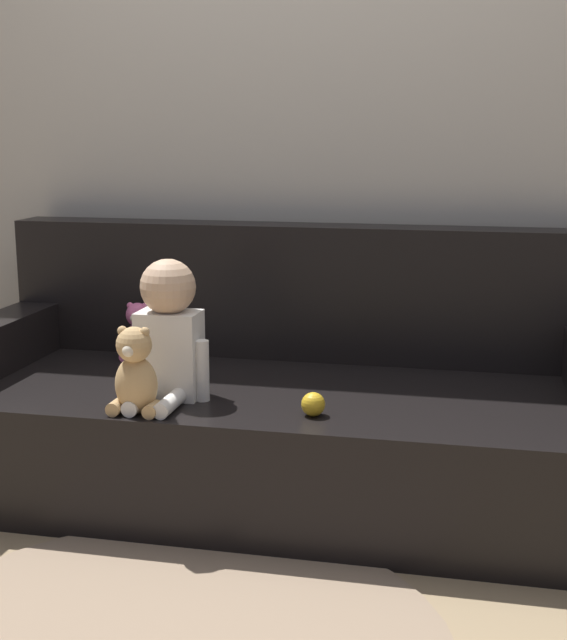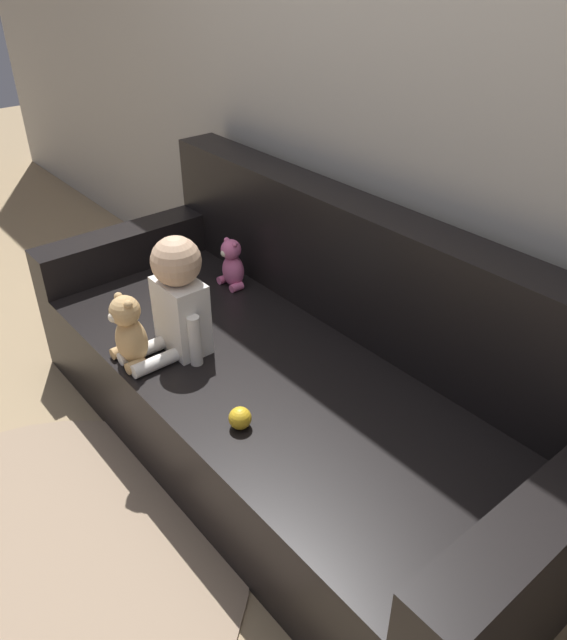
{
  "view_description": "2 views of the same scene",
  "coord_description": "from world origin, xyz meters",
  "px_view_note": "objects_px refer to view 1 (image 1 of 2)",
  "views": [
    {
      "loc": [
        0.63,
        -2.78,
        1.22
      ],
      "look_at": [
        0.02,
        -0.02,
        0.61
      ],
      "focal_mm": 50.0,
      "sensor_mm": 36.0,
      "label": 1
    },
    {
      "loc": [
        1.37,
        -1.13,
        1.7
      ],
      "look_at": [
        0.01,
        -0.0,
        0.58
      ],
      "focal_mm": 35.0,
      "sensor_mm": 36.0,
      "label": 2
    }
  ],
  "objects_px": {
    "person_baby": "(168,332)",
    "toy_ball": "(313,404)",
    "couch": "(283,406)",
    "plush_toy_side": "(139,333)",
    "teddy_bear_brown": "(135,373)"
  },
  "relations": [
    {
      "from": "person_baby",
      "to": "toy_ball",
      "type": "relative_size",
      "value": 6.15
    },
    {
      "from": "couch",
      "to": "plush_toy_side",
      "type": "relative_size",
      "value": 10.12
    },
    {
      "from": "teddy_bear_brown",
      "to": "plush_toy_side",
      "type": "xyz_separation_m",
      "value": [
        -0.22,
        0.59,
        -0.02
      ]
    },
    {
      "from": "plush_toy_side",
      "to": "toy_ball",
      "type": "height_order",
      "value": "plush_toy_side"
    },
    {
      "from": "teddy_bear_brown",
      "to": "toy_ball",
      "type": "xyz_separation_m",
      "value": [
        0.52,
        0.09,
        -0.09
      ]
    },
    {
      "from": "person_baby",
      "to": "toy_ball",
      "type": "bearing_deg",
      "value": -10.3
    },
    {
      "from": "couch",
      "to": "teddy_bear_brown",
      "type": "relative_size",
      "value": 8.19
    },
    {
      "from": "person_baby",
      "to": "toy_ball",
      "type": "distance_m",
      "value": 0.52
    },
    {
      "from": "person_baby",
      "to": "teddy_bear_brown",
      "type": "relative_size",
      "value": 1.65
    },
    {
      "from": "toy_ball",
      "to": "plush_toy_side",
      "type": "bearing_deg",
      "value": 145.8
    },
    {
      "from": "couch",
      "to": "toy_ball",
      "type": "bearing_deg",
      "value": -65.1
    },
    {
      "from": "plush_toy_side",
      "to": "toy_ball",
      "type": "bearing_deg",
      "value": -34.2
    },
    {
      "from": "plush_toy_side",
      "to": "person_baby",
      "type": "bearing_deg",
      "value": -57.56
    },
    {
      "from": "person_baby",
      "to": "teddy_bear_brown",
      "type": "height_order",
      "value": "person_baby"
    },
    {
      "from": "person_baby",
      "to": "plush_toy_side",
      "type": "bearing_deg",
      "value": 122.44
    }
  ]
}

